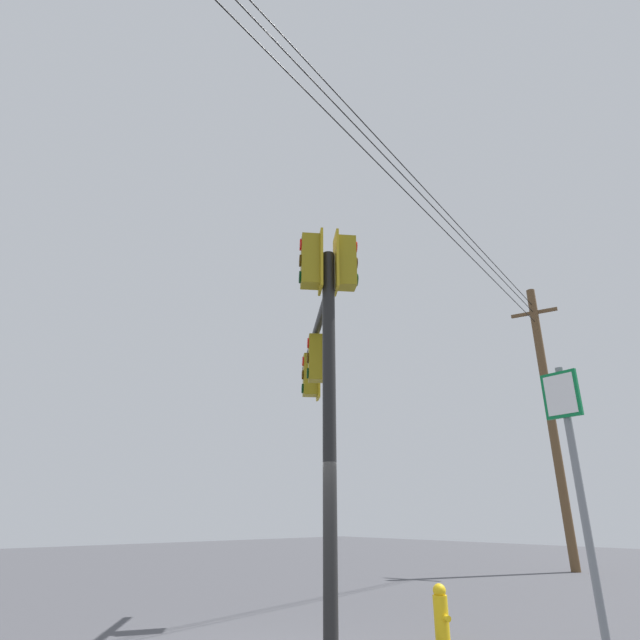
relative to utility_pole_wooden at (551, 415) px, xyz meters
The scene contains 5 objects.
signal_mast_assembly 13.53m from the utility_pole_wooden, behind, with size 3.17×4.16×6.22m.
utility_pole_wooden is the anchor object (origin of this frame).
route_sign_primary 15.80m from the utility_pole_wooden, 155.70° to the right, with size 0.11×0.36×3.14m.
fire_hydrant 13.13m from the utility_pole_wooden, 165.43° to the right, with size 0.22×0.30×0.81m.
overhead_wire_span 16.12m from the utility_pole_wooden, 168.28° to the right, with size 30.62×6.38×1.00m.
Camera 1 is at (-4.19, -5.46, 1.80)m, focal length 28.49 mm.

